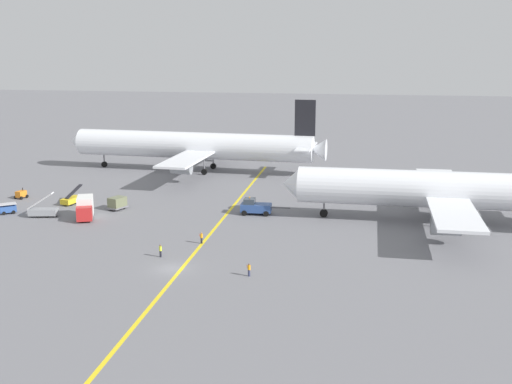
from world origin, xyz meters
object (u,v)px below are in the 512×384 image
(gse_container_dolly_flat, at_px, (117,203))
(ground_crew_marshaller_foreground, at_px, (249,270))
(ground_crew_wing_walker_right, at_px, (160,251))
(pushback_tug, at_px, (255,207))
(gse_catering_truck_tall, at_px, (85,208))
(airliner_at_gate_left, at_px, (194,146))
(gse_gpu_cart_small, at_px, (21,194))
(ground_crew_ramp_agent_by_cones, at_px, (201,238))
(gse_stair_truck_yellow, at_px, (43,211))
(airliner_being_pushed, at_px, (435,190))
(gse_belt_loader_portside, at_px, (72,199))
(gse_baggage_cart_trailing, at_px, (8,208))

(gse_container_dolly_flat, height_order, ground_crew_marshaller_foreground, gse_container_dolly_flat)
(ground_crew_wing_walker_right, bearing_deg, gse_container_dolly_flat, 124.17)
(pushback_tug, bearing_deg, gse_catering_truck_tall, -163.98)
(airliner_at_gate_left, xyz_separation_m, pushback_tug, (19.89, -33.98, -4.48))
(airliner_at_gate_left, height_order, gse_gpu_cart_small, airliner_at_gate_left)
(ground_crew_wing_walker_right, distance_m, ground_crew_ramp_agent_by_cones, 7.68)
(gse_gpu_cart_small, bearing_deg, ground_crew_marshaller_foreground, -33.25)
(gse_stair_truck_yellow, bearing_deg, ground_crew_marshaller_foreground, -28.63)
(airliner_being_pushed, distance_m, gse_gpu_cart_small, 73.11)
(gse_belt_loader_portside, relative_size, gse_stair_truck_yellow, 1.04)
(gse_stair_truck_yellow, xyz_separation_m, ground_crew_marshaller_foreground, (38.41, -20.96, -0.18))
(gse_baggage_cart_trailing, relative_size, ground_crew_ramp_agent_by_cones, 1.87)
(airliner_at_gate_left, height_order, gse_container_dolly_flat, airliner_at_gate_left)
(gse_gpu_cart_small, bearing_deg, ground_crew_wing_walker_right, -37.02)
(airliner_being_pushed, bearing_deg, ground_crew_ramp_agent_by_cones, -152.56)
(gse_stair_truck_yellow, distance_m, gse_baggage_cart_trailing, 6.83)
(gse_stair_truck_yellow, height_order, gse_container_dolly_flat, gse_stair_truck_yellow)
(ground_crew_wing_walker_right, xyz_separation_m, ground_crew_marshaller_foreground, (12.89, -4.92, -0.05))
(airliner_at_gate_left, height_order, ground_crew_wing_walker_right, airliner_at_gate_left)
(airliner_at_gate_left, distance_m, gse_belt_loader_portside, 35.88)
(gse_catering_truck_tall, xyz_separation_m, ground_crew_ramp_agent_by_cones, (21.96, -9.44, -0.89))
(gse_belt_loader_portside, bearing_deg, gse_stair_truck_yellow, -94.65)
(gse_stair_truck_yellow, bearing_deg, airliner_being_pushed, 7.18)
(airliner_being_pushed, xyz_separation_m, gse_belt_loader_portside, (-61.84, 0.85, -4.43))
(ground_crew_marshaller_foreground, bearing_deg, gse_container_dolly_flat, 135.74)
(ground_crew_marshaller_foreground, bearing_deg, airliner_being_pushed, 50.06)
(airliner_being_pushed, xyz_separation_m, ground_crew_wing_walker_right, (-37.04, -23.92, -4.36))
(gse_baggage_cart_trailing, bearing_deg, gse_catering_truck_tall, -2.84)
(airliner_at_gate_left, xyz_separation_m, gse_belt_loader_portside, (-13.35, -32.94, -4.90))
(airliner_being_pushed, xyz_separation_m, ground_crew_ramp_agent_by_cones, (-33.23, -17.25, -4.39))
(gse_stair_truck_yellow, relative_size, ground_crew_marshaller_foreground, 3.00)
(pushback_tug, height_order, ground_crew_wing_walker_right, pushback_tug)
(gse_belt_loader_portside, distance_m, ground_crew_wing_walker_right, 35.06)
(gse_baggage_cart_trailing, height_order, ground_crew_wing_walker_right, ground_crew_wing_walker_right)
(airliner_at_gate_left, bearing_deg, gse_baggage_cart_trailing, -116.99)
(pushback_tug, relative_size, gse_stair_truck_yellow, 1.69)
(airliner_at_gate_left, distance_m, gse_gpu_cart_small, 39.51)
(gse_container_dolly_flat, bearing_deg, gse_belt_loader_portside, 166.92)
(gse_container_dolly_flat, bearing_deg, gse_gpu_cart_small, 167.72)
(gse_catering_truck_tall, xyz_separation_m, ground_crew_wing_walker_right, (18.14, -16.10, -0.86))
(gse_belt_loader_portside, height_order, ground_crew_ramp_agent_by_cones, gse_belt_loader_portside)
(airliner_being_pushed, bearing_deg, ground_crew_marshaller_foreground, -129.94)
(gse_catering_truck_tall, height_order, ground_crew_wing_walker_right, gse_catering_truck_tall)
(airliner_being_pushed, relative_size, ground_crew_marshaller_foreground, 29.19)
(gse_baggage_cart_trailing, bearing_deg, airliner_being_pushed, 5.86)
(airliner_being_pushed, relative_size, ground_crew_ramp_agent_by_cones, 28.53)
(gse_belt_loader_portside, distance_m, gse_container_dolly_flat, 9.74)
(gse_baggage_cart_trailing, xyz_separation_m, gse_container_dolly_flat, (16.97, 5.77, 0.31))
(gse_container_dolly_flat, xyz_separation_m, ground_crew_ramp_agent_by_cones, (19.13, -15.91, -0.31))
(gse_belt_loader_portside, relative_size, ground_crew_marshaller_foreground, 3.11)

